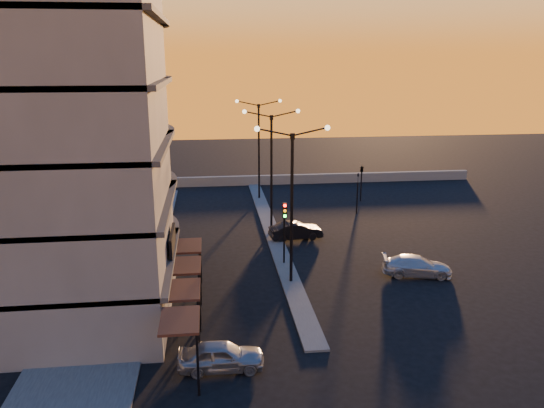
{
  "coord_description": "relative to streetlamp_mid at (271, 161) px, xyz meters",
  "views": [
    {
      "loc": [
        -4.69,
        -29.39,
        13.12
      ],
      "look_at": [
        -0.57,
        4.92,
        3.62
      ],
      "focal_mm": 35.0,
      "sensor_mm": 36.0,
      "label": 1
    }
  ],
  "objects": [
    {
      "name": "signal_east_b",
      "position": [
        9.5,
        8.0,
        -2.49
      ],
      "size": [
        0.42,
        1.99,
        3.6
      ],
      "color": "black",
      "rests_on": "ground"
    },
    {
      "name": "streetlamp_far",
      "position": [
        0.0,
        10.0,
        0.0
      ],
      "size": [
        4.32,
        0.32,
        9.51
      ],
      "color": "black",
      "rests_on": "ground"
    },
    {
      "name": "streetlamp_near",
      "position": [
        0.0,
        -10.0,
        0.0
      ],
      "size": [
        4.32,
        0.32,
        9.51
      ],
      "color": "black",
      "rests_on": "ground"
    },
    {
      "name": "car_sedan",
      "position": [
        1.6,
        -2.08,
        -4.94
      ],
      "size": [
        4.11,
        1.87,
        1.31
      ],
      "primitive_type": "imported",
      "rotation": [
        0.0,
        0.0,
        1.7
      ],
      "color": "black",
      "rests_on": "ground"
    },
    {
      "name": "parapet",
      "position": [
        2.0,
        16.0,
        -5.09
      ],
      "size": [
        44.0,
        0.5,
        1.0
      ],
      "primitive_type": "cube",
      "color": "slate",
      "rests_on": "ground"
    },
    {
      "name": "car_wagon",
      "position": [
        8.0,
        -9.82,
        -4.97
      ],
      "size": [
        4.54,
        2.62,
        1.24
      ],
      "primitive_type": "imported",
      "rotation": [
        0.0,
        0.0,
        1.35
      ],
      "color": "#B5B9BD",
      "rests_on": "ground"
    },
    {
      "name": "streetlamp_mid",
      "position": [
        0.0,
        0.0,
        0.0
      ],
      "size": [
        4.32,
        0.32,
        9.51
      ],
      "color": "black",
      "rests_on": "ground"
    },
    {
      "name": "median",
      "position": [
        0.0,
        0.0,
        -5.53
      ],
      "size": [
        1.2,
        36.0,
        0.12
      ],
      "primitive_type": "cube",
      "color": "#494947",
      "rests_on": "ground"
    },
    {
      "name": "ground",
      "position": [
        0.0,
        -10.0,
        -5.59
      ],
      "size": [
        120.0,
        120.0,
        0.0
      ],
      "primitive_type": "plane",
      "color": "black",
      "rests_on": "ground"
    },
    {
      "name": "traffic_light_main",
      "position": [
        0.0,
        -7.13,
        -2.7
      ],
      "size": [
        0.28,
        0.44,
        4.25
      ],
      "color": "black",
      "rests_on": "ground"
    },
    {
      "name": "car_hatchback",
      "position": [
        -4.45,
        -18.82,
        -4.95
      ],
      "size": [
        3.8,
        1.62,
        1.28
      ],
      "primitive_type": "imported",
      "rotation": [
        0.0,
        0.0,
        1.54
      ],
      "color": "gray",
      "rests_on": "ground"
    },
    {
      "name": "signal_east_a",
      "position": [
        8.0,
        4.0,
        -3.66
      ],
      "size": [
        0.13,
        0.16,
        3.6
      ],
      "color": "black",
      "rests_on": "ground"
    },
    {
      "name": "sidewalk_west",
      "position": [
        -10.5,
        -6.0,
        -5.53
      ],
      "size": [
        5.0,
        40.0,
        0.12
      ],
      "primitive_type": "cube",
      "color": "#494947",
      "rests_on": "ground"
    },
    {
      "name": "building",
      "position": [
        -14.0,
        -9.97,
        6.32
      ],
      "size": [
        14.35,
        17.08,
        25.0
      ],
      "color": "slate",
      "rests_on": "ground"
    }
  ]
}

